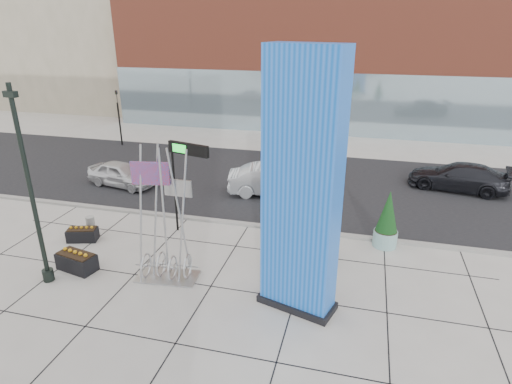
% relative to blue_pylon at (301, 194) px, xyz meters
% --- Properties ---
extents(ground, '(160.00, 160.00, 0.00)m').
position_rel_blue_pylon_xyz_m(ground, '(-4.12, 1.31, -3.96)').
color(ground, '#9E9991').
rests_on(ground, ground).
extents(street_asphalt, '(80.00, 12.00, 0.02)m').
position_rel_blue_pylon_xyz_m(street_asphalt, '(-4.12, 11.31, -3.95)').
color(street_asphalt, black).
rests_on(street_asphalt, ground).
extents(curb_edge, '(80.00, 0.30, 0.12)m').
position_rel_blue_pylon_xyz_m(curb_edge, '(-4.12, 5.31, -3.90)').
color(curb_edge, gray).
rests_on(curb_edge, ground).
extents(tower_podium, '(34.00, 10.00, 11.00)m').
position_rel_blue_pylon_xyz_m(tower_podium, '(-3.12, 28.31, 1.54)').
color(tower_podium, '#973F2B').
rests_on(tower_podium, ground).
extents(tower_glass_front, '(34.00, 0.60, 5.00)m').
position_rel_blue_pylon_xyz_m(tower_glass_front, '(-3.12, 23.51, -1.46)').
color(tower_glass_front, '#8CA5B2').
rests_on(tower_glass_front, ground).
extents(blue_pylon, '(2.67, 1.77, 8.20)m').
position_rel_blue_pylon_xyz_m(blue_pylon, '(0.00, 0.00, 0.00)').
color(blue_pylon, blue).
rests_on(blue_pylon, ground).
extents(lamp_post, '(0.45, 0.39, 7.00)m').
position_rel_blue_pylon_xyz_m(lamp_post, '(-8.93, -0.79, -1.09)').
color(lamp_post, black).
rests_on(lamp_post, ground).
extents(public_art_sculpture, '(2.30, 1.30, 5.01)m').
position_rel_blue_pylon_xyz_m(public_art_sculpture, '(-4.83, 0.45, -2.65)').
color(public_art_sculpture, '#B8BABD').
rests_on(public_art_sculpture, ground).
extents(concrete_bollard, '(0.37, 0.37, 0.73)m').
position_rel_blue_pylon_xyz_m(concrete_bollard, '(-9.73, 2.99, -3.60)').
color(concrete_bollard, gray).
rests_on(concrete_bollard, ground).
extents(overhead_street_sign, '(1.92, 0.67, 4.13)m').
position_rel_blue_pylon_xyz_m(overhead_street_sign, '(-5.38, 4.10, -0.42)').
color(overhead_street_sign, black).
rests_on(overhead_street_sign, ground).
extents(round_planter_east, '(0.98, 0.98, 2.46)m').
position_rel_blue_pylon_xyz_m(round_planter_east, '(2.88, 4.91, -2.80)').
color(round_planter_east, '#80ACAA').
rests_on(round_planter_east, ground).
extents(round_planter_mid, '(1.02, 1.02, 2.56)m').
position_rel_blue_pylon_xyz_m(round_planter_mid, '(0.33, 3.11, -2.75)').
color(round_planter_mid, '#80ACAA').
rests_on(round_planter_mid, ground).
extents(round_planter_west, '(0.95, 0.95, 2.38)m').
position_rel_blue_pylon_xyz_m(round_planter_west, '(-0.74, 4.91, -2.84)').
color(round_planter_west, '#80ACAA').
rests_on(round_planter_west, ground).
extents(box_planter_north, '(1.35, 0.93, 0.67)m').
position_rel_blue_pylon_xyz_m(box_planter_north, '(-9.60, 2.18, -3.65)').
color(box_planter_north, black).
rests_on(box_planter_north, ground).
extents(box_planter_south, '(1.61, 1.04, 0.82)m').
position_rel_blue_pylon_xyz_m(box_planter_south, '(-8.37, 0.11, -3.58)').
color(box_planter_south, black).
rests_on(box_planter_south, ground).
extents(car_white_west, '(4.28, 2.39, 1.38)m').
position_rel_blue_pylon_xyz_m(car_white_west, '(-11.46, 8.51, -3.27)').
color(car_white_west, silver).
rests_on(car_white_west, ground).
extents(car_silver_mid, '(5.12, 2.74, 1.60)m').
position_rel_blue_pylon_xyz_m(car_silver_mid, '(-2.83, 9.41, -3.16)').
color(car_silver_mid, '#B7BBC0').
rests_on(car_silver_mid, ground).
extents(car_dark_east, '(5.49, 3.04, 1.50)m').
position_rel_blue_pylon_xyz_m(car_dark_east, '(6.91, 12.59, -3.21)').
color(car_dark_east, black).
rests_on(car_dark_east, ground).
extents(traffic_signal, '(0.15, 0.18, 4.10)m').
position_rel_blue_pylon_xyz_m(traffic_signal, '(-16.12, 16.31, -1.66)').
color(traffic_signal, black).
rests_on(traffic_signal, ground).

